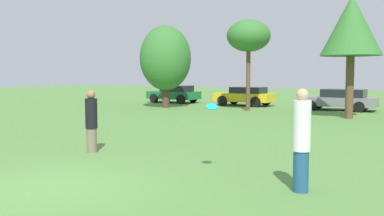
{
  "coord_description": "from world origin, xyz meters",
  "views": [
    {
      "loc": [
        6.65,
        -5.34,
        2.16
      ],
      "look_at": [
        1.2,
        3.46,
        1.35
      ],
      "focal_mm": 39.63,
      "sensor_mm": 36.0,
      "label": 1
    }
  ],
  "objects_px": {
    "frisbee": "(212,107)",
    "tree_0": "(165,58)",
    "parked_car_yellow": "(245,96)",
    "tree_2": "(351,26)",
    "person_catcher": "(301,140)",
    "parked_car_green": "(174,94)",
    "person_thrower": "(91,121)",
    "tree_1": "(249,36)",
    "parked_car_grey": "(339,99)"
  },
  "relations": [
    {
      "from": "person_catcher",
      "to": "frisbee",
      "type": "height_order",
      "value": "person_catcher"
    },
    {
      "from": "tree_2",
      "to": "person_catcher",
      "type": "bearing_deg",
      "value": -81.84
    },
    {
      "from": "frisbee",
      "to": "parked_car_green",
      "type": "xyz_separation_m",
      "value": [
        -14.1,
        19.35,
        -0.77
      ]
    },
    {
      "from": "frisbee",
      "to": "tree_2",
      "type": "bearing_deg",
      "value": 89.94
    },
    {
      "from": "frisbee",
      "to": "parked_car_grey",
      "type": "height_order",
      "value": "frisbee"
    },
    {
      "from": "parked_car_green",
      "to": "parked_car_yellow",
      "type": "distance_m",
      "value": 6.09
    },
    {
      "from": "frisbee",
      "to": "parked_car_grey",
      "type": "bearing_deg",
      "value": 94.58
    },
    {
      "from": "tree_2",
      "to": "parked_car_yellow",
      "type": "xyz_separation_m",
      "value": [
        -8.03,
        5.23,
        -3.83
      ]
    },
    {
      "from": "person_thrower",
      "to": "tree_0",
      "type": "xyz_separation_m",
      "value": [
        -7.68,
        14.42,
        2.35
      ]
    },
    {
      "from": "frisbee",
      "to": "parked_car_yellow",
      "type": "xyz_separation_m",
      "value": [
        -8.02,
        19.24,
        -0.77
      ]
    },
    {
      "from": "frisbee",
      "to": "tree_1",
      "type": "bearing_deg",
      "value": 111.59
    },
    {
      "from": "parked_car_green",
      "to": "parked_car_yellow",
      "type": "xyz_separation_m",
      "value": [
        6.09,
        -0.11,
        -0.0
      ]
    },
    {
      "from": "person_catcher",
      "to": "tree_2",
      "type": "relative_size",
      "value": 0.32
    },
    {
      "from": "tree_1",
      "to": "parked_car_green",
      "type": "xyz_separation_m",
      "value": [
        -7.93,
        3.76,
        -3.75
      ]
    },
    {
      "from": "person_catcher",
      "to": "parked_car_green",
      "type": "height_order",
      "value": "person_catcher"
    },
    {
      "from": "person_thrower",
      "to": "parked_car_yellow",
      "type": "bearing_deg",
      "value": 109.77
    },
    {
      "from": "person_thrower",
      "to": "tree_1",
      "type": "distance_m",
      "value": 15.6
    },
    {
      "from": "person_thrower",
      "to": "tree_2",
      "type": "height_order",
      "value": "tree_2"
    },
    {
      "from": "person_catcher",
      "to": "parked_car_grey",
      "type": "distance_m",
      "value": 19.36
    },
    {
      "from": "parked_car_grey",
      "to": "tree_1",
      "type": "bearing_deg",
      "value": 32.9
    },
    {
      "from": "person_thrower",
      "to": "frisbee",
      "type": "xyz_separation_m",
      "value": [
        4.14,
        -0.54,
        0.59
      ]
    },
    {
      "from": "person_thrower",
      "to": "tree_1",
      "type": "relative_size",
      "value": 0.32
    },
    {
      "from": "person_catcher",
      "to": "frisbee",
      "type": "bearing_deg",
      "value": -1.17
    },
    {
      "from": "frisbee",
      "to": "tree_0",
      "type": "relative_size",
      "value": 0.05
    },
    {
      "from": "parked_car_green",
      "to": "parked_car_grey",
      "type": "xyz_separation_m",
      "value": [
        12.61,
        -0.66,
        -0.03
      ]
    },
    {
      "from": "tree_0",
      "to": "parked_car_yellow",
      "type": "xyz_separation_m",
      "value": [
        3.81,
        4.28,
        -2.54
      ]
    },
    {
      "from": "tree_1",
      "to": "parked_car_yellow",
      "type": "distance_m",
      "value": 5.55
    },
    {
      "from": "parked_car_yellow",
      "to": "tree_2",
      "type": "bearing_deg",
      "value": 146.37
    },
    {
      "from": "person_thrower",
      "to": "frisbee",
      "type": "height_order",
      "value": "person_thrower"
    },
    {
      "from": "tree_0",
      "to": "parked_car_grey",
      "type": "xyz_separation_m",
      "value": [
        10.33,
        3.73,
        -2.57
      ]
    },
    {
      "from": "tree_1",
      "to": "parked_car_green",
      "type": "distance_m",
      "value": 9.55
    },
    {
      "from": "frisbee",
      "to": "tree_2",
      "type": "relative_size",
      "value": 0.05
    },
    {
      "from": "tree_2",
      "to": "parked_car_grey",
      "type": "relative_size",
      "value": 1.35
    },
    {
      "from": "person_thrower",
      "to": "parked_car_grey",
      "type": "height_order",
      "value": "person_thrower"
    },
    {
      "from": "tree_1",
      "to": "tree_0",
      "type": "bearing_deg",
      "value": -173.54
    },
    {
      "from": "person_thrower",
      "to": "tree_0",
      "type": "distance_m",
      "value": 16.5
    },
    {
      "from": "parked_car_green",
      "to": "tree_2",
      "type": "bearing_deg",
      "value": 158.71
    },
    {
      "from": "tree_0",
      "to": "parked_car_green",
      "type": "height_order",
      "value": "tree_0"
    },
    {
      "from": "frisbee",
      "to": "parked_car_grey",
      "type": "xyz_separation_m",
      "value": [
        -1.5,
        18.69,
        -0.8
      ]
    },
    {
      "from": "parked_car_grey",
      "to": "tree_2",
      "type": "bearing_deg",
      "value": 107.34
    },
    {
      "from": "tree_2",
      "to": "person_thrower",
      "type": "bearing_deg",
      "value": -107.15
    },
    {
      "from": "tree_2",
      "to": "parked_car_grey",
      "type": "distance_m",
      "value": 6.25
    },
    {
      "from": "tree_1",
      "to": "parked_car_grey",
      "type": "distance_m",
      "value": 6.76
    },
    {
      "from": "person_catcher",
      "to": "tree_1",
      "type": "xyz_separation_m",
      "value": [
        -8.24,
        15.94,
        3.48
      ]
    },
    {
      "from": "person_catcher",
      "to": "parked_car_yellow",
      "type": "height_order",
      "value": "person_catcher"
    },
    {
      "from": "person_catcher",
      "to": "parked_car_grey",
      "type": "relative_size",
      "value": 0.43
    },
    {
      "from": "person_catcher",
      "to": "tree_1",
      "type": "relative_size",
      "value": 0.35
    },
    {
      "from": "tree_2",
      "to": "parked_car_yellow",
      "type": "height_order",
      "value": "tree_2"
    },
    {
      "from": "person_thrower",
      "to": "parked_car_green",
      "type": "xyz_separation_m",
      "value": [
        -9.96,
        18.81,
        -0.18
      ]
    },
    {
      "from": "tree_0",
      "to": "parked_car_yellow",
      "type": "height_order",
      "value": "tree_0"
    }
  ]
}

